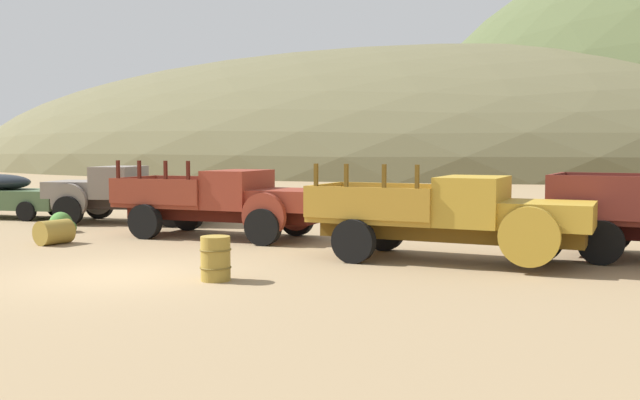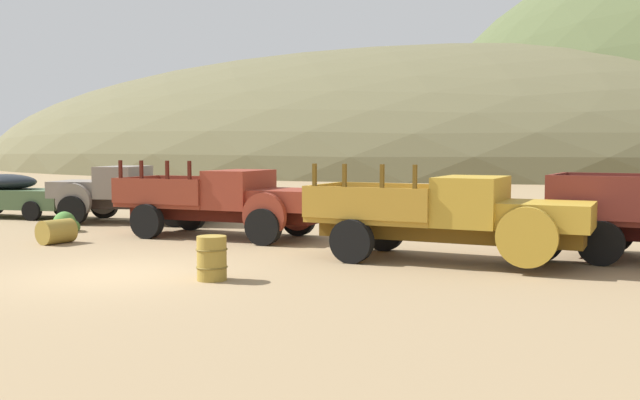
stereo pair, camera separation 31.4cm
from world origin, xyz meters
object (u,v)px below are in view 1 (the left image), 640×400
(car_weathered_green, at_px, (9,195))
(truck_mustard, at_px, (466,217))
(truck_primer_gray, at_px, (122,193))
(oil_drum_by_truck, at_px, (216,258))
(oil_drum_tipped, at_px, (54,232))
(truck_rust_red, at_px, (235,202))

(car_weathered_green, distance_m, truck_mustard, 17.38)
(car_weathered_green, bearing_deg, truck_primer_gray, -6.74)
(car_weathered_green, xyz_separation_m, truck_mustard, (16.92, -3.98, 0.20))
(truck_primer_gray, xyz_separation_m, truck_mustard, (12.19, -4.15, 0.02))
(truck_primer_gray, distance_m, oil_drum_by_truck, 11.41)
(truck_mustard, bearing_deg, oil_drum_by_truck, -133.50)
(truck_mustard, distance_m, oil_drum_tipped, 10.54)
(oil_drum_tipped, bearing_deg, oil_drum_by_truck, -24.06)
(car_weathered_green, xyz_separation_m, oil_drum_tipped, (6.45, -4.93, -0.50))
(truck_primer_gray, distance_m, oil_drum_tipped, 5.42)
(truck_primer_gray, bearing_deg, truck_mustard, 147.40)
(truck_rust_red, bearing_deg, truck_primer_gray, 158.14)
(truck_rust_red, distance_m, truck_mustard, 6.98)
(car_weathered_green, distance_m, oil_drum_by_truck, 15.07)
(car_weathered_green, height_order, oil_drum_by_truck, car_weathered_green)
(truck_rust_red, bearing_deg, oil_drum_tipped, -142.46)
(truck_rust_red, height_order, truck_mustard, same)
(truck_primer_gray, height_order, truck_mustard, truck_mustard)
(car_weathered_green, bearing_deg, oil_drum_by_truck, -39.94)
(truck_primer_gray, bearing_deg, oil_drum_by_truck, 121.84)
(truck_rust_red, bearing_deg, car_weathered_green, 168.84)
(truck_primer_gray, height_order, truck_rust_red, truck_rust_red)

